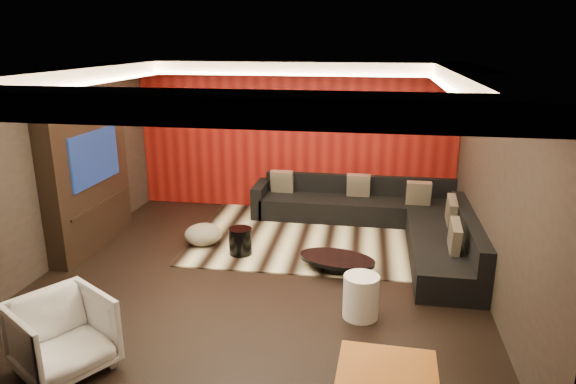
% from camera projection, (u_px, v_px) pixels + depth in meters
% --- Properties ---
extents(floor, '(6.00, 6.00, 0.02)m').
position_uv_depth(floor, '(260.00, 275.00, 7.22)').
color(floor, black).
rests_on(floor, ground).
extents(ceiling, '(6.00, 6.00, 0.02)m').
position_uv_depth(ceiling, '(256.00, 70.00, 6.41)').
color(ceiling, silver).
rests_on(ceiling, ground).
extents(wall_back, '(6.00, 0.02, 2.80)m').
position_uv_depth(wall_back, '(294.00, 137.00, 9.65)').
color(wall_back, black).
rests_on(wall_back, ground).
extents(wall_left, '(0.02, 6.00, 2.80)m').
position_uv_depth(wall_left, '(52.00, 169.00, 7.31)').
color(wall_left, black).
rests_on(wall_left, ground).
extents(wall_right, '(0.02, 6.00, 2.80)m').
position_uv_depth(wall_right, '(496.00, 189.00, 6.32)').
color(wall_right, black).
rests_on(wall_right, ground).
extents(red_feature_wall, '(5.98, 0.05, 2.78)m').
position_uv_depth(red_feature_wall, '(294.00, 138.00, 9.62)').
color(red_feature_wall, '#6B0C0A').
rests_on(red_feature_wall, ground).
extents(soffit_back, '(6.00, 0.60, 0.22)m').
position_uv_depth(soffit_back, '(292.00, 68.00, 8.99)').
color(soffit_back, silver).
rests_on(soffit_back, ground).
extents(soffit_front, '(6.00, 0.60, 0.22)m').
position_uv_depth(soffit_front, '(175.00, 106.00, 3.90)').
color(soffit_front, silver).
rests_on(soffit_front, ground).
extents(soffit_left, '(0.60, 4.80, 0.22)m').
position_uv_depth(soffit_left, '(61.00, 77.00, 6.89)').
color(soffit_left, silver).
rests_on(soffit_left, ground).
extents(soffit_right, '(0.60, 4.80, 0.22)m').
position_uv_depth(soffit_right, '(481.00, 83.00, 6.00)').
color(soffit_right, silver).
rests_on(soffit_right, ground).
extents(cove_back, '(4.80, 0.08, 0.04)m').
position_uv_depth(cove_back, '(288.00, 74.00, 8.70)').
color(cove_back, '#FFD899').
rests_on(cove_back, ground).
extents(cove_front, '(4.80, 0.08, 0.04)m').
position_uv_depth(cove_front, '(191.00, 112.00, 4.24)').
color(cove_front, '#FFD899').
rests_on(cove_front, ground).
extents(cove_left, '(0.08, 4.80, 0.04)m').
position_uv_depth(cove_left, '(85.00, 84.00, 6.86)').
color(cove_left, '#FFD899').
rests_on(cove_left, ground).
extents(cove_right, '(0.08, 4.80, 0.04)m').
position_uv_depth(cove_right, '(450.00, 90.00, 6.08)').
color(cove_right, '#FFD899').
rests_on(cove_right, ground).
extents(tv_surround, '(0.30, 2.00, 2.20)m').
position_uv_depth(tv_surround, '(88.00, 179.00, 7.93)').
color(tv_surround, black).
rests_on(tv_surround, ground).
extents(tv_screen, '(0.04, 1.30, 0.80)m').
position_uv_depth(tv_screen, '(95.00, 157.00, 7.81)').
color(tv_screen, black).
rests_on(tv_screen, ground).
extents(tv_shelf, '(0.04, 1.60, 0.04)m').
position_uv_depth(tv_shelf, '(100.00, 204.00, 8.02)').
color(tv_shelf, black).
rests_on(tv_shelf, ground).
extents(rug, '(4.06, 3.08, 0.02)m').
position_uv_depth(rug, '(317.00, 236.00, 8.59)').
color(rug, beige).
rests_on(rug, floor).
extents(coffee_table, '(1.32, 1.32, 0.18)m').
position_uv_depth(coffee_table, '(337.00, 263.00, 7.31)').
color(coffee_table, black).
rests_on(coffee_table, rug).
extents(drum_stool, '(0.43, 0.43, 0.41)m').
position_uv_depth(drum_stool, '(240.00, 241.00, 7.81)').
color(drum_stool, black).
rests_on(drum_stool, rug).
extents(striped_pouf, '(0.77, 0.77, 0.33)m').
position_uv_depth(striped_pouf, '(203.00, 234.00, 8.19)').
color(striped_pouf, beige).
rests_on(striped_pouf, rug).
extents(white_side_table, '(0.56, 0.56, 0.53)m').
position_uv_depth(white_side_table, '(361.00, 296.00, 6.05)').
color(white_side_table, white).
rests_on(white_side_table, floor).
extents(armchair, '(1.16, 1.15, 0.78)m').
position_uv_depth(armchair, '(62.00, 336.00, 5.03)').
color(armchair, silver).
rests_on(armchair, floor).
extents(sectional_sofa, '(3.65, 3.50, 0.75)m').
position_uv_depth(sectional_sofa, '(385.00, 220.00, 8.62)').
color(sectional_sofa, black).
rests_on(sectional_sofa, floor).
extents(throw_pillows, '(3.17, 2.71, 0.50)m').
position_uv_depth(throw_pillows, '(387.00, 199.00, 8.52)').
color(throw_pillows, tan).
rests_on(throw_pillows, sectional_sofa).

